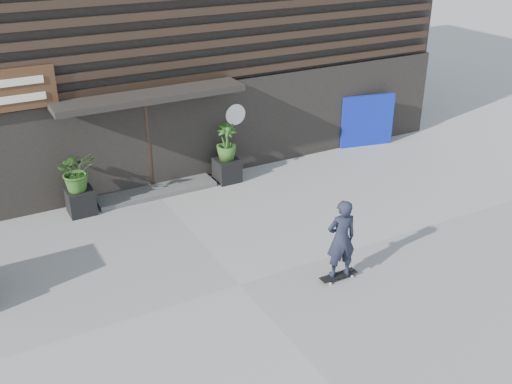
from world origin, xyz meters
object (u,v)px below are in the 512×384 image
planter_pot_left (81,201)px  planter_pot_right (227,170)px  skateboarder (341,239)px  blue_tarp (367,121)px

planter_pot_left → planter_pot_right: size_ratio=1.00×
planter_pot_left → skateboarder: (3.67, -5.14, 0.59)m
planter_pot_left → skateboarder: size_ratio=0.35×
planter_pot_right → skateboarder: skateboarder is taller
planter_pot_right → blue_tarp: bearing=3.6°
planter_pot_right → planter_pot_left: bearing=180.0°
blue_tarp → skateboarder: size_ratio=0.97×
planter_pot_right → blue_tarp: (4.77, 0.30, 0.47)m
planter_pot_left → skateboarder: bearing=-54.5°
planter_pot_left → blue_tarp: size_ratio=0.36×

